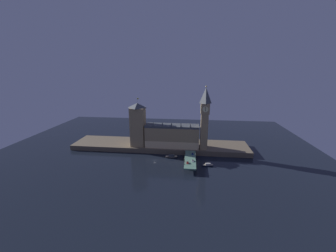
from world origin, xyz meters
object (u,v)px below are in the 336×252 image
at_px(pedestrian_far_rail, 186,154).
at_px(boat_upstream, 171,157).
at_px(clock_tower, 205,117).
at_px(car_northbound_trail, 188,163).
at_px(street_lamp_far, 185,150).
at_px(victoria_tower, 138,124).
at_px(pedestrian_near_rail, 185,161).
at_px(street_lamp_mid, 196,156).
at_px(boat_downstream, 208,165).
at_px(street_lamp_near, 184,161).
at_px(car_southbound_trail, 193,154).
at_px(car_southbound_lead, 193,161).

height_order(pedestrian_far_rail, boat_upstream, pedestrian_far_rail).
distance_m(clock_tower, car_northbound_trail, 59.45).
bearing_deg(street_lamp_far, boat_upstream, 179.68).
height_order(victoria_tower, street_lamp_far, victoria_tower).
relative_size(pedestrian_near_rail, street_lamp_mid, 0.29).
height_order(pedestrian_near_rail, boat_downstream, pedestrian_near_rail).
bearing_deg(pedestrian_near_rail, street_lamp_near, -94.16).
bearing_deg(street_lamp_far, street_lamp_near, -90.00).
height_order(clock_tower, boat_upstream, clock_tower).
bearing_deg(car_northbound_trail, pedestrian_far_rail, 96.80).
xyz_separation_m(car_northbound_trail, boat_downstream, (21.05, 8.64, -5.77)).
xyz_separation_m(street_lamp_near, street_lamp_mid, (11.20, 14.72, -0.49)).
distance_m(car_southbound_trail, boat_upstream, 24.75).
height_order(car_northbound_trail, car_southbound_lead, car_northbound_trail).
xyz_separation_m(street_lamp_mid, boat_downstream, (12.85, -2.54, -8.84)).
xyz_separation_m(car_southbound_lead, boat_downstream, (15.85, 3.20, -5.69)).
distance_m(car_southbound_trail, pedestrian_near_rail, 23.09).
distance_m(pedestrian_near_rail, boat_downstream, 25.29).
xyz_separation_m(pedestrian_near_rail, street_lamp_mid, (10.80, 9.22, 2.87)).
distance_m(car_southbound_trail, boat_downstream, 22.59).
height_order(car_southbound_trail, boat_downstream, car_southbound_trail).
bearing_deg(car_southbound_trail, victoria_tower, 161.60).
distance_m(clock_tower, street_lamp_far, 43.82).
distance_m(clock_tower, boat_upstream, 59.42).
height_order(car_southbound_lead, car_southbound_trail, car_southbound_trail).
xyz_separation_m(car_southbound_lead, street_lamp_near, (-8.20, -8.98, 3.64)).
bearing_deg(pedestrian_near_rail, car_southbound_trail, 70.26).
distance_m(pedestrian_near_rail, street_lamp_mid, 14.49).
distance_m(car_southbound_lead, boat_downstream, 17.14).
distance_m(car_southbound_trail, street_lamp_far, 9.10).
bearing_deg(victoria_tower, clock_tower, -3.00).
bearing_deg(boat_downstream, victoria_tower, 155.73).
relative_size(clock_tower, car_southbound_lead, 18.71).
distance_m(victoria_tower, pedestrian_far_rail, 68.80).
bearing_deg(street_lamp_far, car_northbound_trail, -83.39).
bearing_deg(car_northbound_trail, boat_downstream, 22.33).
distance_m(boat_upstream, boat_downstream, 43.44).
relative_size(car_northbound_trail, boat_upstream, 0.26).
distance_m(car_southbound_trail, street_lamp_mid, 13.24).
height_order(street_lamp_near, street_lamp_far, street_lamp_near).
xyz_separation_m(car_southbound_trail, pedestrian_far_rail, (-7.80, -1.90, 0.17)).
height_order(clock_tower, victoria_tower, clock_tower).
relative_size(pedestrian_near_rail, pedestrian_far_rail, 1.08).
relative_size(street_lamp_near, boat_downstream, 0.56).
bearing_deg(street_lamp_near, car_northbound_trail, 49.70).
bearing_deg(street_lamp_near, boat_downstream, 26.87).
bearing_deg(clock_tower, boat_upstream, -156.64).
height_order(street_lamp_far, boat_upstream, street_lamp_far).
distance_m(clock_tower, car_southbound_lead, 54.38).
relative_size(victoria_tower, pedestrian_far_rail, 36.39).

